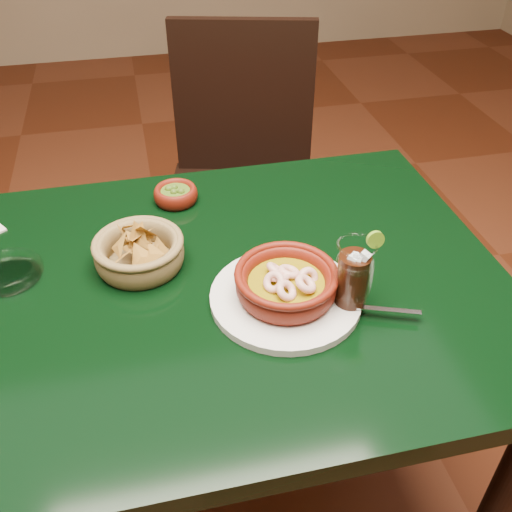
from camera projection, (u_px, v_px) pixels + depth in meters
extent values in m
plane|color=#471C0C|center=(202.00, 503.00, 1.48)|extent=(7.00, 7.00, 0.00)
cube|color=black|center=(178.00, 295.00, 1.03)|extent=(1.20, 0.80, 0.04)
cylinder|color=black|center=(365.00, 286.00, 1.62)|extent=(0.06, 0.06, 0.71)
cube|color=black|center=(241.00, 206.00, 1.72)|extent=(0.54, 0.54, 0.04)
cylinder|color=black|center=(176.00, 306.00, 1.72)|extent=(0.04, 0.04, 0.48)
cylinder|color=black|center=(303.00, 309.00, 1.71)|extent=(0.04, 0.04, 0.48)
cylinder|color=black|center=(191.00, 232.00, 2.02)|extent=(0.04, 0.04, 0.48)
cylinder|color=black|center=(299.00, 234.00, 2.02)|extent=(0.04, 0.04, 0.48)
cube|color=black|center=(243.00, 99.00, 1.72)|extent=(0.42, 0.14, 0.47)
cylinder|color=silver|center=(286.00, 297.00, 0.99)|extent=(0.26, 0.26, 0.01)
cylinder|color=#541208|center=(286.00, 293.00, 0.98)|extent=(0.15, 0.15, 0.01)
torus|color=#541208|center=(286.00, 284.00, 0.97)|extent=(0.20, 0.20, 0.04)
torus|color=#541208|center=(287.00, 274.00, 0.95)|extent=(0.18, 0.18, 0.01)
cylinder|color=#776708|center=(286.00, 283.00, 0.97)|extent=(0.13, 0.13, 0.01)
torus|color=beige|center=(308.00, 278.00, 0.97)|extent=(0.05, 0.04, 0.05)
torus|color=beige|center=(289.00, 272.00, 0.98)|extent=(0.05, 0.04, 0.03)
torus|color=beige|center=(276.00, 270.00, 0.98)|extent=(0.05, 0.05, 0.04)
torus|color=beige|center=(278.00, 277.00, 0.96)|extent=(0.05, 0.05, 0.04)
torus|color=beige|center=(274.00, 282.00, 0.94)|extent=(0.05, 0.05, 0.04)
torus|color=beige|center=(286.00, 291.00, 0.93)|extent=(0.05, 0.06, 0.04)
torus|color=beige|center=(306.00, 284.00, 0.94)|extent=(0.05, 0.05, 0.04)
cube|color=silver|center=(387.00, 310.00, 0.95)|extent=(0.11, 0.05, 0.00)
ellipsoid|color=silver|center=(346.00, 290.00, 0.98)|extent=(0.04, 0.03, 0.01)
cylinder|color=olive|center=(141.00, 263.00, 1.07)|extent=(0.14, 0.14, 0.01)
torus|color=olive|center=(139.00, 253.00, 1.05)|extent=(0.20, 0.20, 0.06)
torus|color=olive|center=(138.00, 243.00, 1.04)|extent=(0.17, 0.17, 0.01)
cone|color=#9E6C24|center=(144.00, 243.00, 1.04)|extent=(0.08, 0.07, 0.06)
cone|color=#9E6C24|center=(151.00, 254.00, 1.01)|extent=(0.06, 0.06, 0.06)
cone|color=#9E6C24|center=(141.00, 257.00, 1.01)|extent=(0.08, 0.06, 0.06)
cone|color=#9E6C24|center=(138.00, 238.00, 1.04)|extent=(0.06, 0.08, 0.05)
cone|color=#9E6C24|center=(134.00, 250.00, 1.04)|extent=(0.07, 0.08, 0.05)
cone|color=#9E6C24|center=(119.00, 246.00, 1.01)|extent=(0.05, 0.08, 0.06)
cone|color=#9E6C24|center=(140.00, 253.00, 1.06)|extent=(0.08, 0.06, 0.06)
cone|color=#9E6C24|center=(138.00, 243.00, 1.04)|extent=(0.07, 0.08, 0.05)
cone|color=#9E6C24|center=(143.00, 231.00, 1.03)|extent=(0.06, 0.06, 0.06)
cone|color=#9E6C24|center=(136.00, 244.00, 1.03)|extent=(0.05, 0.07, 0.08)
cone|color=#9E6C24|center=(126.00, 240.00, 1.05)|extent=(0.08, 0.07, 0.05)
cone|color=#9E6C24|center=(141.00, 245.00, 1.05)|extent=(0.09, 0.05, 0.07)
cone|color=#9E6C24|center=(160.00, 252.00, 1.05)|extent=(0.06, 0.06, 0.06)
cone|color=#9E6C24|center=(147.00, 255.00, 1.04)|extent=(0.08, 0.06, 0.06)
cone|color=#9E6C24|center=(139.00, 236.00, 1.03)|extent=(0.07, 0.04, 0.06)
cone|color=#9E6C24|center=(130.00, 226.00, 1.06)|extent=(0.08, 0.06, 0.05)
cone|color=#9E6C24|center=(121.00, 257.00, 1.00)|extent=(0.07, 0.07, 0.06)
cone|color=#9E6C24|center=(140.00, 235.00, 1.04)|extent=(0.06, 0.06, 0.06)
cone|color=#9E6C24|center=(138.00, 237.00, 1.03)|extent=(0.07, 0.06, 0.06)
cone|color=#9E6C24|center=(123.00, 232.00, 1.03)|extent=(0.03, 0.08, 0.08)
cone|color=#9E6C24|center=(145.00, 246.00, 1.05)|extent=(0.06, 0.05, 0.06)
cone|color=#9E6C24|center=(138.00, 242.00, 1.04)|extent=(0.08, 0.07, 0.06)
cylinder|color=#541208|center=(176.00, 200.00, 1.24)|extent=(0.08, 0.08, 0.01)
torus|color=#541208|center=(176.00, 194.00, 1.23)|extent=(0.11, 0.11, 0.04)
cylinder|color=#2C490F|center=(176.00, 192.00, 1.23)|extent=(0.06, 0.06, 0.01)
sphere|color=#2C490F|center=(174.00, 188.00, 1.23)|extent=(0.02, 0.02, 0.02)
sphere|color=#2C490F|center=(181.00, 192.00, 1.22)|extent=(0.02, 0.02, 0.02)
sphere|color=#2C490F|center=(170.00, 189.00, 1.23)|extent=(0.02, 0.02, 0.02)
sphere|color=#2C490F|center=(168.00, 189.00, 1.23)|extent=(0.02, 0.02, 0.02)
sphere|color=#2C490F|center=(174.00, 192.00, 1.22)|extent=(0.02, 0.02, 0.02)
cylinder|color=white|center=(349.00, 305.00, 0.98)|extent=(0.06, 0.06, 0.01)
torus|color=white|center=(353.00, 277.00, 0.94)|extent=(0.13, 0.13, 0.07)
cylinder|color=black|center=(352.00, 282.00, 0.94)|extent=(0.05, 0.05, 0.11)
cube|color=silver|center=(356.00, 259.00, 0.92)|extent=(0.02, 0.02, 0.02)
cube|color=silver|center=(353.00, 261.00, 0.91)|extent=(0.03, 0.02, 0.02)
cube|color=silver|center=(357.00, 259.00, 0.91)|extent=(0.03, 0.02, 0.02)
cube|color=silver|center=(364.00, 257.00, 0.90)|extent=(0.03, 0.02, 0.02)
cube|color=silver|center=(356.00, 262.00, 0.93)|extent=(0.03, 0.02, 0.02)
cube|color=silver|center=(358.00, 263.00, 0.93)|extent=(0.02, 0.02, 0.02)
torus|color=white|center=(357.00, 245.00, 0.90)|extent=(0.07, 0.07, 0.00)
cylinder|color=#5F901A|center=(375.00, 240.00, 0.90)|extent=(0.03, 0.01, 0.03)
cylinder|color=white|center=(10.00, 277.00, 1.04)|extent=(0.11, 0.11, 0.01)
torus|color=white|center=(8.00, 271.00, 1.03)|extent=(0.13, 0.13, 0.03)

